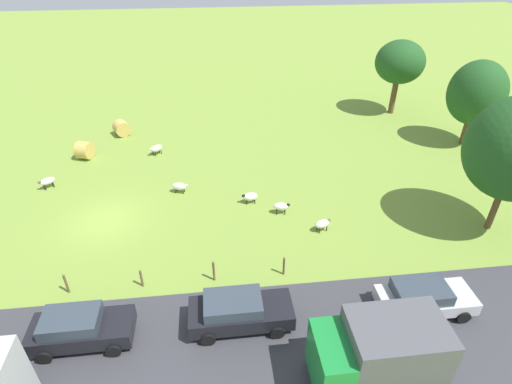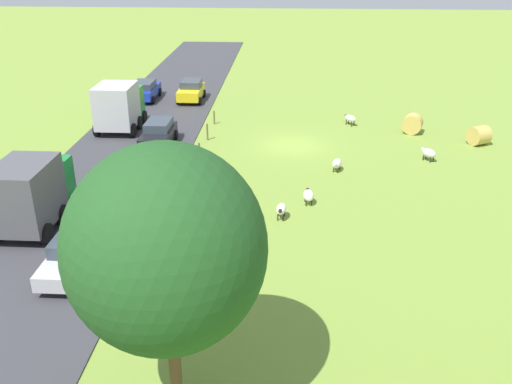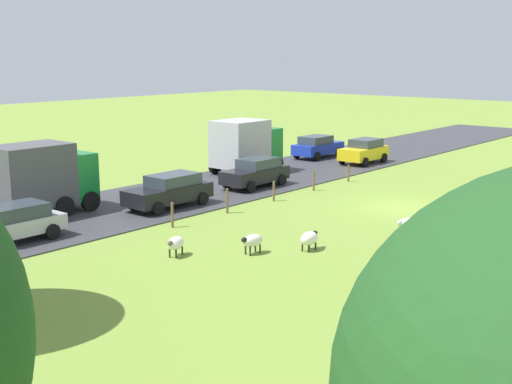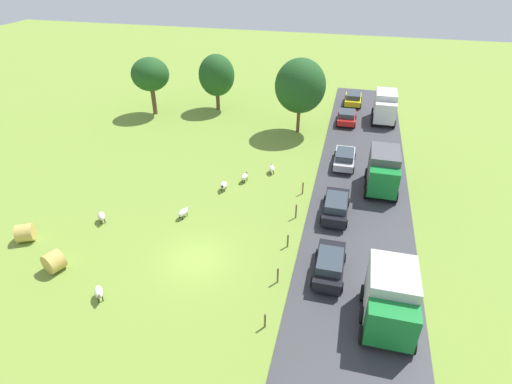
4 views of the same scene
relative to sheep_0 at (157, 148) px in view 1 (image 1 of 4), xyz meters
The scene contains 20 objects.
ground_plane 8.87m from the sheep_0, 15.46° to the right, with size 160.00×160.00×0.00m, color olive.
road_strip 19.32m from the sheep_0, ahead, with size 8.00×80.00×0.06m, color #38383D.
sheep_0 is the anchor object (origin of this frame).
sheep_1 6.18m from the sheep_0, 19.21° to the left, with size 0.76×1.19×0.73m.
sheep_2 8.19m from the sheep_0, 58.98° to the right, with size 1.00×1.09×0.78m.
sheep_3 15.30m from the sheep_0, 43.80° to the left, with size 0.76×1.07×0.76m.
sheep_4 12.37m from the sheep_0, 43.17° to the left, with size 0.59×1.07×0.77m.
sheep_5 10.13m from the sheep_0, 41.08° to the left, with size 0.61×1.08×0.75m.
hay_bale_0 5.19m from the sheep_0, 140.70° to the right, with size 1.28×1.28×1.12m, color tan.
hay_bale_1 5.46m from the sheep_0, 90.13° to the right, with size 1.37×1.37×1.01m, color tan.
tree_0 23.15m from the sheep_0, 105.84° to the left, with size 4.45×4.45×6.82m.
tree_1 25.48m from the sheep_0, 87.87° to the left, with size 4.38×4.38×6.86m.
fence_post_1 14.67m from the sheep_0, 12.09° to the right, with size 0.12×0.12×1.16m, color brown.
fence_post_2 14.36m from the sheep_0, ahead, with size 0.12×0.12×1.05m, color brown.
fence_post_3 14.92m from the sheep_0, 15.96° to the left, with size 0.12×0.12×1.22m, color brown.
fence_post_4 16.28m from the sheep_0, 28.20° to the left, with size 0.12×0.12×1.14m, color brown.
truck_1 23.11m from the sheep_0, 25.89° to the left, with size 2.67×4.71×3.39m.
car_0 17.49m from the sheep_0, ahead, with size 1.99×4.26×1.63m.
car_3 18.04m from the sheep_0, 16.58° to the left, with size 2.05×4.60×1.63m.
car_4 22.18m from the sheep_0, 38.12° to the left, with size 2.04×4.40×1.52m.
Camera 1 is at (20.91, 6.84, 15.11)m, focal length 28.47 mm.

